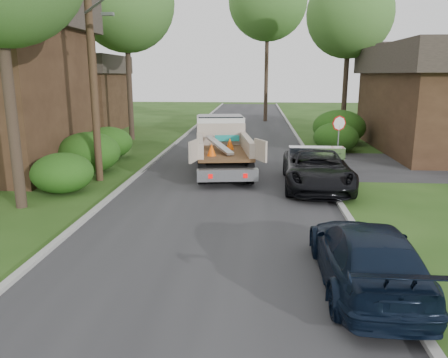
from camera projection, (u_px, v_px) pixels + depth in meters
ground at (217, 222)px, 13.47m from camera, size 120.00×120.00×0.00m
road at (234, 160)px, 23.16m from camera, size 8.00×90.00×0.02m
curb_left at (158, 158)px, 23.45m from camera, size 0.20×90.00×0.12m
curb_right at (312, 160)px, 22.85m from camera, size 0.20×90.00×0.12m
stop_sign at (339, 130)px, 21.40m from camera, size 0.71×0.32×2.48m
utility_pole at (92, 55)px, 17.49m from camera, size 2.42×1.25×10.00m
house_left_far at (74, 92)px, 35.07m from camera, size 7.56×7.56×6.00m
hedge_left_a at (62, 173)px, 16.65m from camera, size 2.34×2.34×1.53m
hedge_left_b at (89, 152)px, 20.03m from camera, size 2.86×2.86×1.87m
hedge_left_c at (108, 143)px, 23.46m from camera, size 2.60×2.60×1.70m
hedge_right_a at (336, 137)px, 25.46m from camera, size 2.60×2.60×1.70m
hedge_right_b at (339, 127)px, 28.25m from camera, size 3.38×3.38×2.21m
tree_left_far at (125, 3)px, 28.40m from camera, size 6.40×6.40×12.20m
tree_right_far at (350, 15)px, 30.34m from camera, size 6.00×6.00×11.50m
tree_center_far at (268, 1)px, 39.85m from camera, size 7.20×7.20×14.60m
flatbed_truck at (221, 141)px, 20.84m from camera, size 3.53×6.73×2.44m
black_pickup at (317, 168)px, 17.39m from camera, size 2.76×5.65×1.55m
navy_suv at (366, 255)px, 9.21m from camera, size 1.98×4.83×1.40m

